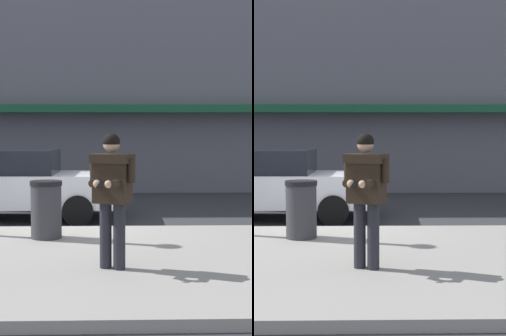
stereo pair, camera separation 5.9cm
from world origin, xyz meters
TOP-DOWN VIEW (x-y plane):
  - ground_plane at (0.00, 0.00)m, footprint 80.00×80.00m
  - sidewalk at (1.00, -2.85)m, footprint 32.00×5.30m
  - curb_paint_line at (1.00, 0.05)m, footprint 28.00×0.12m
  - parked_sedan_mid at (-1.20, 1.51)m, footprint 4.55×2.03m
  - man_texting_on_phone at (0.89, -3.49)m, footprint 0.62×0.65m
  - trash_bin at (-0.22, -1.36)m, footprint 0.55×0.55m

SIDE VIEW (x-z plane):
  - ground_plane at x=0.00m, z-range 0.00..0.00m
  - curb_paint_line at x=1.00m, z-range 0.00..0.01m
  - sidewalk at x=1.00m, z-range 0.00..0.14m
  - trash_bin at x=-0.22m, z-range 0.14..1.12m
  - parked_sedan_mid at x=-1.20m, z-range 0.02..1.56m
  - man_texting_on_phone at x=0.89m, z-range 0.35..2.15m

